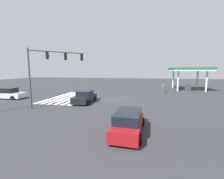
{
  "coord_description": "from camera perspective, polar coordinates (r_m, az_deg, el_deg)",
  "views": [
    {
      "loc": [
        21.52,
        4.58,
        4.21
      ],
      "look_at": [
        0.0,
        0.0,
        1.41
      ],
      "focal_mm": 24.0,
      "sensor_mm": 36.0,
      "label": 1
    }
  ],
  "objects": [
    {
      "name": "pedestrian",
      "position": [
        29.3,
        18.85,
        0.42
      ],
      "size": [
        0.41,
        0.4,
        1.65
      ],
      "rotation": [
        0.0,
        0.0,
        -0.83
      ],
      "color": "brown",
      "rests_on": "ground_plane"
    },
    {
      "name": "car_0",
      "position": [
        27.41,
        -34.73,
        -1.3
      ],
      "size": [
        2.3,
        4.73,
        1.61
      ],
      "rotation": [
        0.0,
        0.0,
        1.62
      ],
      "color": "silver",
      "rests_on": "ground_plane"
    },
    {
      "name": "car_2",
      "position": [
        10.43,
        6.29,
        -12.22
      ],
      "size": [
        4.84,
        2.17,
        1.53
      ],
      "rotation": [
        0.0,
        0.0,
        3.09
      ],
      "color": "maroon",
      "rests_on": "ground_plane"
    },
    {
      "name": "crosswalk_markings",
      "position": [
        24.63,
        -15.27,
        -2.83
      ],
      "size": [
        10.76,
        5.35,
        0.01
      ],
      "rotation": [
        0.0,
        0.0,
        1.57
      ],
      "color": "silver",
      "rests_on": "ground_plane"
    },
    {
      "name": "car_1",
      "position": [
        20.27,
        -10.28,
        -2.82
      ],
      "size": [
        4.85,
        2.32,
        1.54
      ],
      "rotation": [
        0.0,
        0.0,
        0.04
      ],
      "color": "black",
      "rests_on": "ground_plane"
    },
    {
      "name": "ground_plane",
      "position": [
        22.4,
        0.0,
        -3.57
      ],
      "size": [
        121.79,
        121.79,
        0.0
      ],
      "primitive_type": "plane",
      "color": "#333338"
    },
    {
      "name": "traffic_signal_mast",
      "position": [
        18.8,
        -22.48,
        8.81
      ],
      "size": [
        4.61,
        4.61,
        6.61
      ],
      "rotation": [
        0.0,
        0.0,
        2.36
      ],
      "color": "#47474C",
      "rests_on": "ground_plane"
    },
    {
      "name": "gas_station_canopy",
      "position": [
        36.3,
        27.26,
        6.52
      ],
      "size": [
        7.61,
        7.61,
        4.8
      ],
      "color": "silver",
      "rests_on": "ground_plane"
    }
  ]
}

